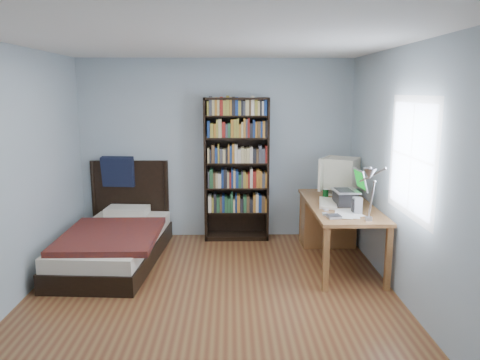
% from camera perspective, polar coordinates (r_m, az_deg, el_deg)
% --- Properties ---
extents(room, '(4.20, 4.24, 2.50)m').
position_cam_1_polar(room, '(4.51, -3.30, 0.49)').
color(room, brown).
rests_on(room, ground).
extents(desk, '(0.75, 1.76, 0.73)m').
position_cam_1_polar(desk, '(6.26, 10.98, -4.55)').
color(desk, brown).
rests_on(desk, floor).
extents(crt_monitor, '(0.60, 0.55, 0.49)m').
position_cam_1_polar(crt_monitor, '(6.15, 11.98, 0.76)').
color(crt_monitor, beige).
rests_on(crt_monitor, desk).
extents(laptop, '(0.36, 0.37, 0.43)m').
position_cam_1_polar(laptop, '(5.65, 12.91, -1.82)').
color(laptop, '#2D2D30').
rests_on(laptop, desk).
extents(desk_lamp, '(0.24, 0.54, 0.64)m').
position_cam_1_polar(desk_lamp, '(4.56, 15.57, 0.10)').
color(desk_lamp, '#99999E').
rests_on(desk_lamp, desk).
extents(keyboard, '(0.28, 0.53, 0.05)m').
position_cam_1_polar(keyboard, '(5.65, 10.66, -2.80)').
color(keyboard, beige).
rests_on(keyboard, desk).
extents(speaker, '(0.10, 0.10, 0.18)m').
position_cam_1_polar(speaker, '(5.30, 14.10, -3.02)').
color(speaker, gray).
rests_on(speaker, desk).
extents(soda_can, '(0.07, 0.07, 0.13)m').
position_cam_1_polar(soda_can, '(5.91, 10.39, -1.73)').
color(soda_can, '#083E10').
rests_on(soda_can, desk).
extents(mouse, '(0.06, 0.10, 0.03)m').
position_cam_1_polar(mouse, '(6.02, 11.49, -2.01)').
color(mouse, silver).
rests_on(mouse, desk).
extents(phone_silver, '(0.06, 0.10, 0.02)m').
position_cam_1_polar(phone_silver, '(5.40, 10.34, -3.50)').
color(phone_silver, silver).
rests_on(phone_silver, desk).
extents(phone_grey, '(0.05, 0.09, 0.02)m').
position_cam_1_polar(phone_grey, '(5.18, 10.26, -4.09)').
color(phone_grey, gray).
rests_on(phone_grey, desk).
extents(external_drive, '(0.15, 0.15, 0.03)m').
position_cam_1_polar(external_drive, '(5.08, 11.38, -4.39)').
color(external_drive, gray).
rests_on(external_drive, desk).
extents(bookshelf, '(0.89, 0.30, 1.97)m').
position_cam_1_polar(bookshelf, '(6.46, -0.43, 1.30)').
color(bookshelf, black).
rests_on(bookshelf, floor).
extents(bed, '(1.16, 2.14, 1.16)m').
position_cam_1_polar(bed, '(6.02, -14.89, -7.00)').
color(bed, black).
rests_on(bed, floor).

